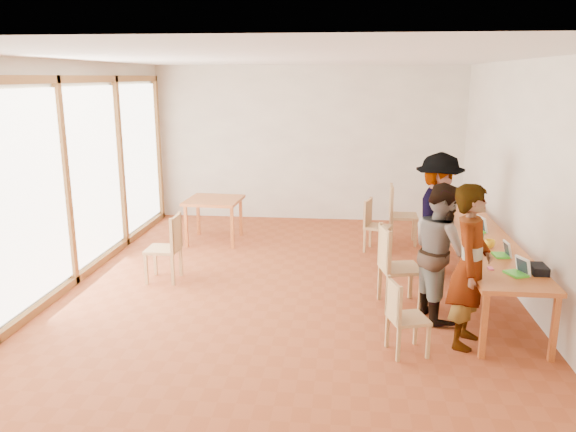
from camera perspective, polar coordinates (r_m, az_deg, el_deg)
name	(u,v)px	position (r m, az deg, el deg)	size (l,w,h in m)	color
ground	(287,292)	(7.54, -0.14, -7.68)	(8.00, 8.00, 0.00)	#9C4825
wall_back	(308,144)	(11.07, 2.04, 7.32)	(6.00, 0.10, 3.00)	white
wall_front	(214,305)	(3.32, -7.49, -8.94)	(6.00, 0.10, 3.00)	white
wall_right	(532,185)	(7.44, 23.54, 2.88)	(0.10, 8.00, 3.00)	white
window_wall	(64,177)	(7.99, -21.81, 3.74)	(0.10, 8.00, 3.00)	white
ceiling	(287,56)	(7.01, -0.15, 15.92)	(6.00, 8.00, 0.04)	white
communal_table	(478,239)	(7.80, 18.74, -2.25)	(0.80, 4.00, 0.75)	#CB662D
side_table	(214,204)	(9.69, -7.54, 1.27)	(0.90, 0.90, 0.75)	#CB662D
chair_near	(401,309)	(5.88, 11.39, -9.29)	(0.46, 0.46, 0.42)	tan
chair_mid	(393,258)	(7.02, 10.57, -4.23)	(0.55, 0.55, 0.54)	tan
chair_far	(373,220)	(9.23, 8.61, -0.36)	(0.50, 0.50, 0.45)	tan
chair_empty	(397,208)	(9.70, 11.04, 0.79)	(0.47, 0.47, 0.53)	tan
chair_spare	(169,241)	(7.93, -11.95, -2.49)	(0.44, 0.44, 0.50)	tan
person_near	(470,266)	(6.14, 18.02, -4.89)	(0.63, 0.42, 1.74)	gray
person_mid	(441,251)	(6.78, 15.30, -3.48)	(0.79, 0.61, 1.62)	gray
person_far	(437,215)	(8.17, 14.93, 0.06)	(1.14, 0.66, 1.77)	gray
laptop_near	(519,270)	(6.43, 22.44, -5.07)	(0.26, 0.28, 0.19)	#4BDB31
laptop_mid	(504,252)	(7.00, 21.07, -3.45)	(0.20, 0.23, 0.18)	#4BDB31
laptop_far	(478,227)	(7.99, 18.77, -1.10)	(0.27, 0.29, 0.21)	#4BDB31
yellow_mug	(490,244)	(7.29, 19.81, -2.67)	(0.13, 0.13, 0.10)	yellow
green_bottle	(480,245)	(6.87, 18.93, -2.80)	(0.07, 0.07, 0.28)	#1B7237
clear_glass	(476,228)	(8.02, 18.53, -1.12)	(0.07, 0.07, 0.09)	silver
condiment_cup	(466,228)	(7.99, 17.60, -1.22)	(0.08, 0.08, 0.06)	white
pink_phone	(491,268)	(6.51, 19.88, -5.02)	(0.05, 0.10, 0.01)	#E74E79
black_pouch	(538,269)	(6.55, 24.09, -4.96)	(0.16, 0.26, 0.09)	black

